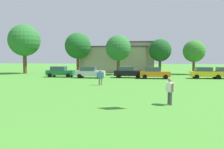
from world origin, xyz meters
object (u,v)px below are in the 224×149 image
Objects in this scene: parked_car_yellow_4 at (205,73)px; tree_right at (160,50)px; parked_car_black_2 at (128,72)px; tree_left at (78,46)px; parked_car_silver_1 at (90,72)px; tree_far_left at (24,40)px; bystander_near_trees at (100,76)px; parked_car_green_0 at (60,72)px; adult_bystander at (170,89)px; tree_center at (118,48)px; tree_far_right at (194,51)px; parked_car_orange_3 at (154,73)px.

parked_car_yellow_4 is 11.09m from tree_right.
tree_left is at bearing 139.43° from parked_car_black_2.
tree_far_left reaches higher than parked_car_silver_1.
bystander_near_trees is 0.27× the size of tree_right.
parked_car_green_0 is 5.10m from parked_car_silver_1.
parked_car_silver_1 is at bearing 2.93° from adult_bystander.
tree_far_left reaches higher than adult_bystander.
parked_car_yellow_4 is at bearing 35.78° from bystander_near_trees.
tree_right is at bearing 20.83° from tree_center.
tree_far_right is at bearing -0.51° from tree_left.
tree_right is (16.05, 8.85, 3.52)m from parked_car_green_0.
parked_car_yellow_4 is 0.55× the size of tree_left.
tree_center reaches higher than parked_car_orange_3.
tree_center is (-6.13, 25.85, 3.69)m from adult_bystander.
tree_far_left reaches higher than tree_left.
bystander_near_trees is 0.28× the size of tree_far_right.
tree_far_right reaches higher than parked_car_silver_1.
tree_far_left is (-17.69, 16.56, 5.27)m from bystander_near_trees.
tree_center is (-13.41, 5.84, 3.87)m from parked_car_yellow_4.
tree_center reaches higher than parked_car_yellow_4.
tree_far_left is 18.10m from tree_center.
bystander_near_trees is 24.80m from tree_far_left.
bystander_near_trees is 12.83m from parked_car_green_0.
parked_car_orange_3 is (14.57, -0.88, 0.00)m from parked_car_green_0.
tree_far_left is 1.50× the size of tree_far_right.
tree_left reaches higher than parked_car_green_0.
tree_far_right is at bearing -38.78° from adult_bystander.
tree_far_left is (-9.46, 6.72, 5.44)m from parked_car_green_0.
bystander_near_trees reaches higher than parked_car_orange_3.
bystander_near_trees is at bearing -69.95° from parked_car_silver_1.
tree_right is 6.04m from tree_far_right.
tree_left is (-14.34, 28.79, 4.26)m from adult_bystander.
tree_left is at bearing 179.70° from tree_right.
parked_car_green_0 is at bearing 129.63° from bystander_near_trees.
adult_bystander is 26.83m from tree_center.
tree_center reaches higher than parked_car_green_0.
tree_far_right is at bearing 37.09° from parked_car_black_2.
parked_car_green_0 and parked_car_orange_3 have the same top height.
tree_far_left is at bearing -167.30° from tree_left.
tree_far_right reaches higher than parked_car_green_0.
tree_right is (5.38, 8.75, 3.52)m from parked_car_black_2.
bystander_near_trees is 0.40× the size of parked_car_orange_3.
tree_left is (0.35, 8.93, 4.44)m from parked_car_green_0.
tree_center is (0.33, 15.84, 3.70)m from bystander_near_trees.
adult_bystander is at bearing -78.60° from parked_car_black_2.
tree_left reaches higher than tree_far_right.
parked_car_yellow_4 is (7.28, 20.02, -0.18)m from adult_bystander.
tree_far_left is at bearing 161.80° from parked_car_black_2.
tree_far_right is (0.11, 8.57, 3.34)m from parked_car_yellow_4.
parked_car_green_0 is at bearing -35.41° from tree_far_left.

